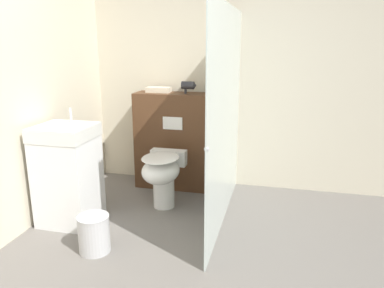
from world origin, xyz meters
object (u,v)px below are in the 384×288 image
Objects in this scene: waste_bin at (94,234)px; hair_drier at (189,86)px; toilet at (162,173)px; sink_vanity at (68,174)px.

hair_drier is at bearing 75.13° from waste_bin.
waste_bin is at bearing -104.87° from hair_drier.
waste_bin is (-0.41, -1.54, -1.04)m from hair_drier.
waste_bin is (-0.28, -0.93, -0.22)m from toilet.
hair_drier is (0.88, 1.09, 0.72)m from sink_vanity.
toilet is 0.53× the size of sink_vanity.
waste_bin is at bearing -107.07° from toilet.
waste_bin is at bearing -43.13° from sink_vanity.
hair_drier is (0.12, 0.61, 0.82)m from toilet.
hair_drier reaches higher than sink_vanity.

